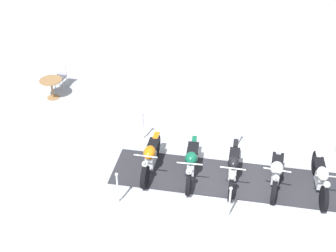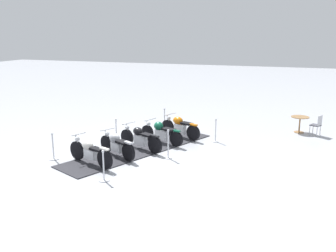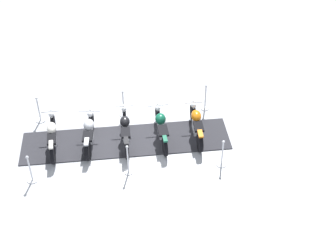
# 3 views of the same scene
# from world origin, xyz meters

# --- Properties ---
(ground_plane) EXTENTS (80.00, 80.00, 0.00)m
(ground_plane) POSITION_xyz_m (0.00, 0.00, 0.00)
(ground_plane) COLOR #A8AAB2
(display_platform) EXTENTS (4.28, 7.07, 0.03)m
(display_platform) POSITION_xyz_m (0.00, 0.00, 0.02)
(display_platform) COLOR #28282D
(display_platform) RESTS_ON ground_plane
(motorcycle_copper) EXTENTS (2.04, 1.05, 0.97)m
(motorcycle_copper) POSITION_xyz_m (0.92, 2.21, 0.51)
(motorcycle_copper) COLOR black
(motorcycle_copper) RESTS_ON display_platform
(motorcycle_forest) EXTENTS (2.13, 1.02, 0.93)m
(motorcycle_forest) POSITION_xyz_m (0.44, 1.11, 0.50)
(motorcycle_forest) COLOR black
(motorcycle_forest) RESTS_ON display_platform
(motorcycle_black) EXTENTS (2.15, 1.11, 0.97)m
(motorcycle_black) POSITION_xyz_m (-0.03, 0.01, 0.49)
(motorcycle_black) COLOR black
(motorcycle_black) RESTS_ON display_platform
(motorcycle_chrome) EXTENTS (1.89, 1.12, 0.96)m
(motorcycle_chrome) POSITION_xyz_m (-0.50, -1.08, 0.49)
(motorcycle_chrome) COLOR black
(motorcycle_chrome) RESTS_ON display_platform
(motorcycle_cream) EXTENTS (2.12, 0.94, 1.01)m
(motorcycle_cream) POSITION_xyz_m (-0.98, -2.19, 0.50)
(motorcycle_cream) COLOR black
(motorcycle_cream) RESTS_ON display_platform
(stanchion_left_rear) EXTENTS (0.33, 0.33, 1.02)m
(stanchion_left_rear) POSITION_xyz_m (0.20, -3.32, 0.32)
(stanchion_left_rear) COLOR silver
(stanchion_left_rear) RESTS_ON ground_plane
(stanchion_right_mid) EXTENTS (0.35, 0.35, 1.04)m
(stanchion_right_mid) POSITION_xyz_m (-1.38, 0.60, 0.31)
(stanchion_right_mid) COLOR silver
(stanchion_right_mid) RESTS_ON ground_plane
(stanchion_left_mid) EXTENTS (0.28, 0.28, 1.11)m
(stanchion_left_mid) POSITION_xyz_m (1.38, -0.60, 0.41)
(stanchion_left_mid) COLOR silver
(stanchion_left_mid) RESTS_ON ground_plane
(stanchion_right_front) EXTENTS (0.31, 0.31, 1.05)m
(stanchion_right_front) POSITION_xyz_m (-0.20, 3.32, 0.35)
(stanchion_right_front) COLOR silver
(stanchion_right_front) RESTS_ON ground_plane
(stanchion_left_front) EXTENTS (0.33, 0.33, 1.01)m
(stanchion_left_front) POSITION_xyz_m (2.56, 2.13, 0.32)
(stanchion_left_front) COLOR silver
(stanchion_left_front) RESTS_ON ground_plane
(stanchion_right_rear) EXTENTS (0.36, 0.36, 1.01)m
(stanchion_right_rear) POSITION_xyz_m (-2.56, -2.13, 0.29)
(stanchion_right_rear) COLOR silver
(stanchion_right_rear) RESTS_ON ground_plane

